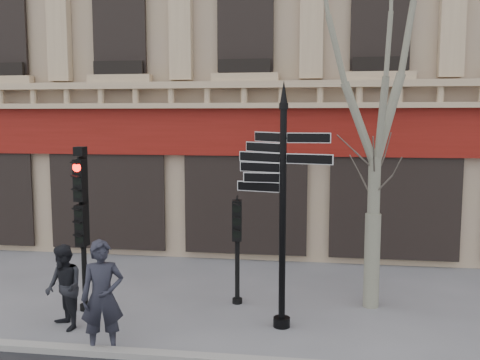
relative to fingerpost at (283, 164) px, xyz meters
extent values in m
plane|color=#5D5D62|center=(-1.34, -0.29, -3.13)|extent=(80.00, 80.00, 0.00)
cube|color=gray|center=(-1.34, -1.69, -3.07)|extent=(80.00, 0.25, 0.12)
cube|color=#69110A|center=(-1.34, 4.59, 0.47)|extent=(28.00, 0.25, 1.30)
cube|color=tan|center=(-1.34, 4.36, 1.44)|extent=(28.00, 0.35, 0.74)
cylinder|color=black|center=(0.00, 0.00, -1.06)|extent=(0.13, 0.13, 4.13)
cylinder|color=black|center=(0.00, 0.00, -3.04)|extent=(0.32, 0.32, 0.18)
cone|color=black|center=(0.00, 0.00, 1.32)|extent=(0.14, 0.14, 0.41)
cylinder|color=black|center=(-4.10, 0.30, -1.57)|extent=(0.11, 0.11, 3.13)
cylinder|color=black|center=(-4.10, 0.30, -3.07)|extent=(0.23, 0.23, 0.13)
cube|color=black|center=(-4.10, 0.30, -1.32)|extent=(0.38, 0.27, 0.85)
cube|color=black|center=(-4.10, 0.30, -0.40)|extent=(0.38, 0.27, 0.85)
sphere|color=#FF0C05|center=(-4.10, 0.30, -0.18)|extent=(0.18, 0.18, 0.18)
cube|color=black|center=(-4.10, 0.30, 0.18)|extent=(0.20, 0.25, 0.18)
cylinder|color=black|center=(-1.04, 1.16, -2.00)|extent=(0.11, 0.11, 2.26)
cylinder|color=black|center=(-1.04, 1.16, -3.07)|extent=(0.23, 0.23, 0.13)
cube|color=black|center=(-1.04, 1.16, -1.30)|extent=(0.41, 0.32, 0.86)
cylinder|color=gray|center=(1.80, 1.38, -2.13)|extent=(0.33, 0.33, 2.00)
cylinder|color=gray|center=(1.80, 1.38, -0.59)|extent=(0.25, 0.25, 1.27)
imported|color=#21212C|center=(-2.92, -1.58, -2.15)|extent=(0.83, 0.69, 1.96)
imported|color=black|center=(-4.06, -0.69, -2.32)|extent=(0.99, 0.98, 1.61)
camera|label=1|loc=(0.64, -9.85, 0.87)|focal=40.00mm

